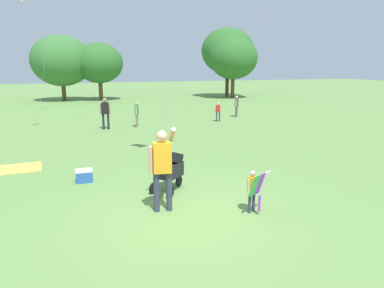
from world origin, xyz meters
name	(u,v)px	position (x,y,z in m)	size (l,w,h in m)	color
ground_plane	(185,213)	(0.00, 0.00, 0.00)	(120.00, 120.00, 0.00)	#668E47
treeline_distant	(136,57)	(3.80, 25.80, 3.85)	(31.08, 7.18, 6.75)	brown
child_with_butterfly_kite	(254,187)	(1.40, -0.47, 0.58)	(0.58, 0.46, 0.94)	#33384C
person_adult_flyer	(162,163)	(-0.43, 0.27, 1.08)	(0.63, 0.55, 1.88)	#33384C
stroller	(170,168)	(0.07, 1.41, 0.61)	(1.02, 0.93, 1.03)	black
person_red_shirt	(105,111)	(-0.61, 10.82, 0.93)	(0.49, 0.29, 1.57)	#232328
person_sitting_far	(137,112)	(0.98, 10.96, 0.78)	(0.26, 0.40, 1.32)	#7F705B
person_couple_left	(218,110)	(5.68, 11.25, 0.64)	(0.29, 0.26, 1.08)	#33384C
person_kid_running	(236,104)	(7.47, 12.52, 0.77)	(0.31, 0.34, 1.30)	#4C4C51
picnic_blanket	(17,168)	(-3.91, 4.83, 0.01)	(1.41, 1.17, 0.02)	gold
cooler_box	(84,176)	(-1.98, 2.85, 0.18)	(0.45, 0.33, 0.35)	#2D5BB7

